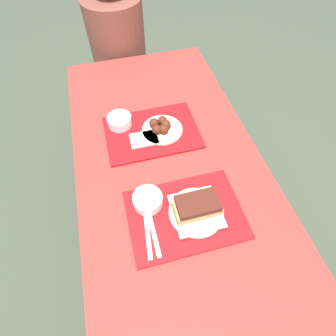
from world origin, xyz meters
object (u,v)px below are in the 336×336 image
at_px(bowl_coleslaw_near, 148,200).
at_px(brisket_sandwich_plate, 197,208).
at_px(person_seated_across, 117,36).
at_px(bowl_coleslaw_far, 119,120).
at_px(wings_plate_far, 161,127).
at_px(tray_near, 185,215).
at_px(tray_far, 152,132).

height_order(bowl_coleslaw_near, brisket_sandwich_plate, brisket_sandwich_plate).
bearing_deg(person_seated_across, bowl_coleslaw_far, -97.20).
relative_size(brisket_sandwich_plate, wings_plate_far, 1.09).
distance_m(tray_near, brisket_sandwich_plate, 0.06).
height_order(bowl_coleslaw_far, wings_plate_far, wings_plate_far).
xyz_separation_m(tray_far, bowl_coleslaw_near, (-0.10, -0.36, 0.03)).
height_order(bowl_coleslaw_near, wings_plate_far, wings_plate_far).
relative_size(bowl_coleslaw_far, person_seated_across, 0.15).
bearing_deg(tray_near, tray_far, 93.66).
bearing_deg(brisket_sandwich_plate, bowl_coleslaw_far, 111.24).
bearing_deg(tray_near, bowl_coleslaw_far, 107.44).
xyz_separation_m(tray_near, bowl_coleslaw_near, (-0.13, 0.08, 0.03)).
bearing_deg(person_seated_across, brisket_sandwich_plate, -85.32).
height_order(tray_near, bowl_coleslaw_far, bowl_coleslaw_far).
xyz_separation_m(tray_near, tray_far, (-0.03, 0.45, 0.00)).
height_order(tray_far, bowl_coleslaw_far, bowl_coleslaw_far).
relative_size(brisket_sandwich_plate, bowl_coleslaw_far, 1.82).
xyz_separation_m(bowl_coleslaw_near, wings_plate_far, (0.14, 0.36, -0.01)).
bearing_deg(tray_far, tray_near, -86.34).
relative_size(bowl_coleslaw_far, wings_plate_far, 0.60).
height_order(bowl_coleslaw_near, bowl_coleslaw_far, same).
bearing_deg(tray_near, brisket_sandwich_plate, -6.12).
bearing_deg(wings_plate_far, person_seated_across, 95.44).
distance_m(tray_far, bowl_coleslaw_far, 0.16).
xyz_separation_m(bowl_coleslaw_far, person_seated_across, (0.10, 0.78, -0.01)).
bearing_deg(tray_far, bowl_coleslaw_far, 149.03).
bearing_deg(tray_far, brisket_sandwich_plate, -81.21).
relative_size(tray_far, wings_plate_far, 2.27).
relative_size(tray_near, brisket_sandwich_plate, 2.08).
relative_size(tray_far, bowl_coleslaw_far, 3.78).
bearing_deg(bowl_coleslaw_far, bowl_coleslaw_near, -84.96).
bearing_deg(person_seated_across, tray_far, -87.48).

